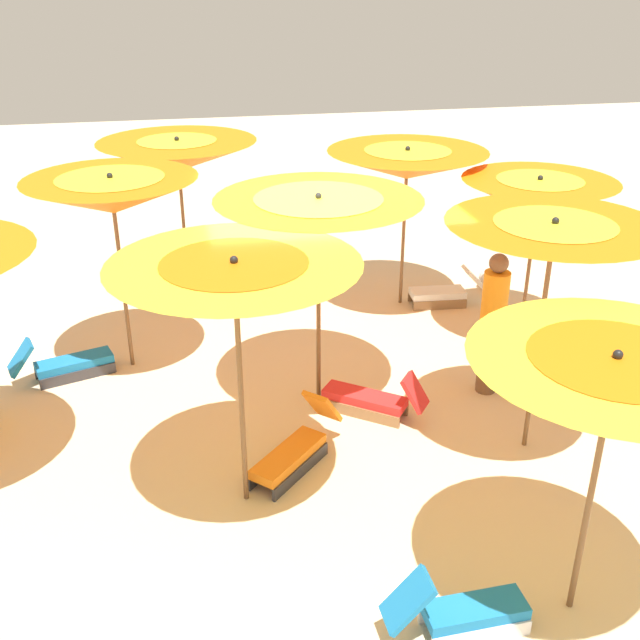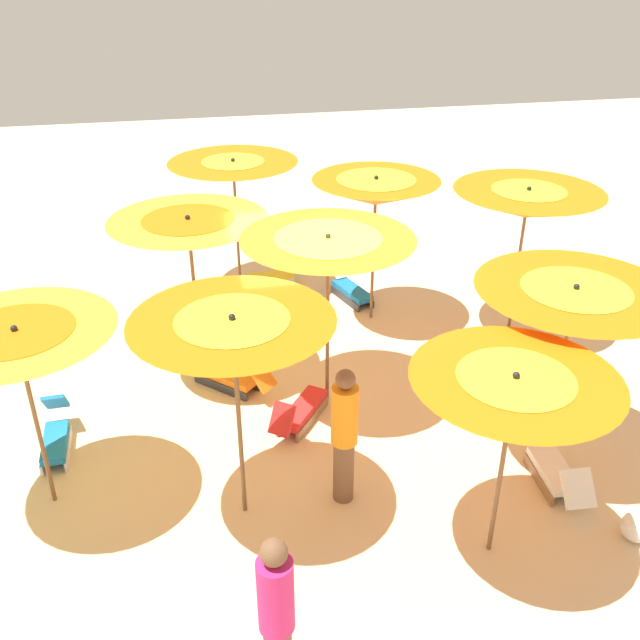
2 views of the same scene
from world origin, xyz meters
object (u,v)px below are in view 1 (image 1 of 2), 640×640
beachgoer_0 (492,321)px  beach_ball (489,279)px  beach_umbrella_0 (538,196)px  lounger_1 (295,449)px  beach_umbrella_1 (407,164)px  beach_umbrella_7 (235,286)px  beach_umbrella_3 (553,242)px  beach_umbrella_4 (318,215)px  lounger_4 (371,399)px  beach_umbrella_2 (178,155)px  lounger_2 (463,611)px  lounger_5 (67,363)px  beach_umbrella_5 (112,195)px  beach_umbrella_6 (614,377)px

beachgoer_0 → beach_ball: beachgoer_0 is taller
beach_umbrella_0 → lounger_1: (-3.59, -2.40, -1.76)m
beach_umbrella_1 → beach_umbrella_7: bearing=-123.9°
beach_umbrella_3 → beachgoer_0: (0.03, 1.15, -1.38)m
beach_umbrella_4 → lounger_4: bearing=-42.9°
beach_umbrella_0 → beach_umbrella_2: 5.05m
beach_umbrella_7 → beachgoer_0: (3.05, 1.46, -1.30)m
lounger_2 → lounger_1: bearing=109.8°
beach_umbrella_2 → beach_umbrella_7: beach_umbrella_7 is taller
beach_umbrella_2 → beach_ball: (4.67, -0.72, -2.00)m
beach_umbrella_1 → beach_umbrella_3: (0.24, -3.84, 0.18)m
beach_umbrella_0 → lounger_1: beach_umbrella_0 is taller
beach_umbrella_7 → beach_umbrella_3: bearing=5.9°
lounger_5 → lounger_1: bearing=-61.6°
beach_umbrella_4 → beach_umbrella_5: beach_umbrella_5 is taller
beach_umbrella_7 → lounger_1: size_ratio=2.19×
lounger_1 → lounger_5: (-2.47, 2.35, -0.01)m
lounger_5 → beach_umbrella_1: bearing=-1.6°
beach_umbrella_7 → lounger_2: (1.46, -1.91, -2.02)m
beach_umbrella_0 → beach_umbrella_4: bearing=-160.3°
beach_umbrella_4 → lounger_2: bearing=-83.4°
beach_umbrella_2 → beach_umbrella_3: beach_umbrella_3 is taller
beach_umbrella_7 → beach_ball: beach_umbrella_7 is taller
beach_umbrella_0 → beach_umbrella_3: 2.75m
beach_umbrella_0 → beach_umbrella_5: bearing=178.5°
beach_umbrella_6 → beach_umbrella_5: bearing=126.7°
lounger_1 → beachgoer_0: 2.81m
beach_umbrella_1 → lounger_4: 3.72m
beach_umbrella_5 → beach_umbrella_0: bearing=-1.5°
beach_umbrella_4 → beach_umbrella_6: beach_umbrella_4 is taller
beachgoer_0 → lounger_2: bearing=-137.5°
lounger_4 → beach_ball: bearing=-94.2°
beach_umbrella_1 → lounger_4: (-1.23, -2.93, -1.93)m
beachgoer_0 → lounger_4: bearing=166.7°
beach_umbrella_2 → beach_umbrella_3: (3.37, -4.82, 0.14)m
beach_umbrella_1 → beach_umbrella_6: beach_umbrella_1 is taller
beach_umbrella_7 → lounger_1: bearing=37.1°
lounger_1 → lounger_4: (1.02, 0.81, -0.01)m
beach_umbrella_0 → lounger_4: 3.50m
beach_umbrella_2 → lounger_4: size_ratio=2.12×
beach_umbrella_2 → lounger_2: size_ratio=2.13×
beach_umbrella_3 → lounger_5: bearing=153.7°
lounger_1 → lounger_5: bearing=-89.4°
lounger_1 → beach_umbrella_0: bearing=167.8°
beach_umbrella_5 → beach_umbrella_7: bearing=-68.6°
beach_umbrella_2 → beach_umbrella_5: 2.33m
beach_umbrella_0 → lounger_2: bearing=-119.5°
beach_umbrella_6 → beachgoer_0: size_ratio=1.32×
beach_umbrella_1 → lounger_2: bearing=-102.3°
beach_umbrella_2 → lounger_1: beach_umbrella_2 is taller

